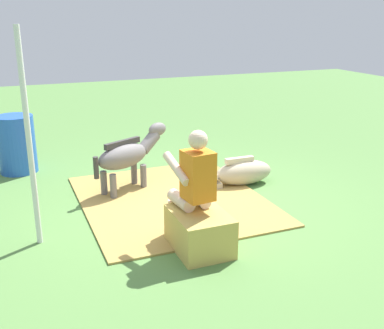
% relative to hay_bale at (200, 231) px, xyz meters
% --- Properties ---
extents(ground_plane, '(24.00, 24.00, 0.00)m').
position_rel_hay_bale_xyz_m(ground_plane, '(1.22, -0.33, -0.21)').
color(ground_plane, '#568442').
extents(hay_patch, '(2.77, 2.36, 0.02)m').
position_rel_hay_bale_xyz_m(hay_patch, '(1.41, -0.19, -0.20)').
color(hay_patch, '#AD8C47').
rests_on(hay_patch, ground).
extents(hay_bale, '(0.73, 0.55, 0.42)m').
position_rel_hay_bale_xyz_m(hay_bale, '(0.00, 0.00, 0.00)').
color(hay_bale, tan).
rests_on(hay_bale, ground).
extents(person_seated, '(0.69, 0.46, 1.30)m').
position_rel_hay_bale_xyz_m(person_seated, '(0.16, 0.01, 0.50)').
color(person_seated, beige).
rests_on(person_seated, ground).
extents(pony_standing, '(0.78, 1.24, 0.89)m').
position_rel_hay_bale_xyz_m(pony_standing, '(2.01, 0.24, 0.31)').
color(pony_standing, slate).
rests_on(pony_standing, ground).
extents(pony_lying, '(0.40, 1.33, 0.42)m').
position_rel_hay_bale_xyz_m(pony_lying, '(1.61, -1.30, -0.02)').
color(pony_lying, tan).
rests_on(pony_lying, ground).
extents(water_barrel, '(0.58, 0.58, 0.91)m').
position_rel_hay_bale_xyz_m(water_barrel, '(3.46, 1.66, 0.24)').
color(water_barrel, blue).
rests_on(water_barrel, ground).
extents(tent_pole_left, '(0.06, 0.06, 2.32)m').
position_rel_hay_bale_xyz_m(tent_pole_left, '(0.81, 1.58, 0.95)').
color(tent_pole_left, silver).
rests_on(tent_pole_left, ground).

